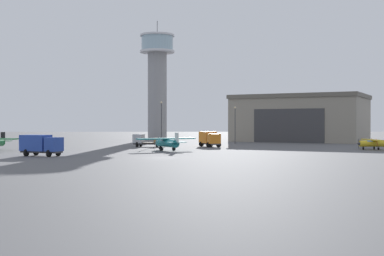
% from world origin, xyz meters
% --- Properties ---
extents(ground_plane, '(400.00, 400.00, 0.00)m').
position_xyz_m(ground_plane, '(0.00, 0.00, 0.00)').
color(ground_plane, '#545456').
extents(control_tower, '(9.88, 9.88, 34.15)m').
position_xyz_m(control_tower, '(-4.03, 77.59, 18.13)').
color(control_tower, gray).
rests_on(control_tower, ground_plane).
extents(hangar, '(38.30, 34.29, 11.79)m').
position_xyz_m(hangar, '(33.47, 60.50, 5.91)').
color(hangar, gray).
rests_on(hangar, ground_plane).
extents(airplane_teal, '(10.09, 8.08, 3.14)m').
position_xyz_m(airplane_teal, '(0.66, 17.39, 1.47)').
color(airplane_teal, teal).
rests_on(airplane_teal, ground_plane).
extents(airplane_yellow, '(7.00, 8.90, 2.64)m').
position_xyz_m(airplane_yellow, '(37.23, 19.91, 1.23)').
color(airplane_yellow, gold).
rests_on(airplane_yellow, ground_plane).
extents(truck_box_orange, '(4.26, 6.44, 3.00)m').
position_xyz_m(truck_box_orange, '(8.51, 31.14, 1.68)').
color(truck_box_orange, '#38383D').
rests_on(truck_box_orange, ground_plane).
extents(truck_box_blue, '(6.36, 4.49, 3.02)m').
position_xyz_m(truck_box_blue, '(-16.93, 3.92, 1.69)').
color(truck_box_blue, '#38383D').
rests_on(truck_box_blue, ground_plane).
extents(truck_flatbed_silver, '(6.70, 4.13, 2.48)m').
position_xyz_m(truck_flatbed_silver, '(-4.21, 31.34, 1.21)').
color(truck_flatbed_silver, '#38383D').
rests_on(truck_flatbed_silver, ground_plane).
extents(light_post_west, '(0.44, 0.44, 9.45)m').
position_xyz_m(light_post_west, '(-1.40, 42.93, 5.57)').
color(light_post_west, '#38383D').
rests_on(light_post_west, ground_plane).
extents(light_post_east, '(0.44, 0.44, 8.44)m').
position_xyz_m(light_post_east, '(15.22, 46.50, 5.05)').
color(light_post_east, '#38383D').
rests_on(light_post_east, ground_plane).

